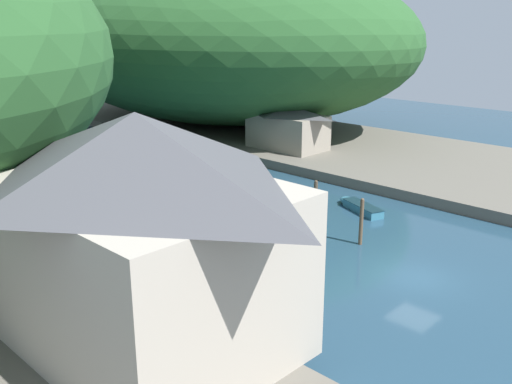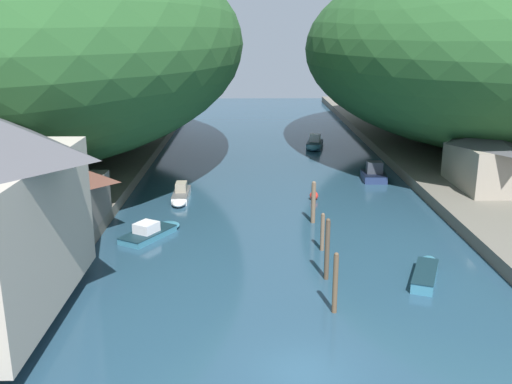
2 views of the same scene
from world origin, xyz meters
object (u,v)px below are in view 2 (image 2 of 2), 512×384
at_px(boathouse_shed, 50,190).
at_px(boat_mid_channel, 152,231).
at_px(person_on_quay, 99,186).
at_px(boat_far_right_bank, 181,195).
at_px(boat_white_cruiser, 426,272).
at_px(person_by_boathouse, 28,263).
at_px(boat_small_dinghy, 314,144).
at_px(boat_moored_right, 373,174).
at_px(channel_buoy_near, 314,195).
at_px(right_bank_cottage, 488,158).

height_order(boathouse_shed, boat_mid_channel, boathouse_shed).
bearing_deg(person_on_quay, boat_far_right_bank, -84.41).
distance_m(boathouse_shed, boat_white_cruiser, 24.05).
relative_size(boat_white_cruiser, person_on_quay, 2.90).
relative_size(boat_white_cruiser, person_by_boathouse, 2.90).
relative_size(boat_mid_channel, boat_small_dinghy, 1.09).
xyz_separation_m(boathouse_shed, boat_white_cruiser, (22.90, -6.71, -2.99)).
height_order(boat_moored_right, person_by_boathouse, person_by_boathouse).
xyz_separation_m(boat_small_dinghy, channel_buoy_near, (-2.40, -20.79, -0.08)).
xyz_separation_m(right_bank_cottage, boat_small_dinghy, (-11.70, 20.30, -2.84)).
bearing_deg(boat_moored_right, channel_buoy_near, -131.10).
relative_size(boat_white_cruiser, boat_mid_channel, 0.94).
bearing_deg(boat_far_right_bank, person_by_boathouse, 70.76).
distance_m(boat_white_cruiser, boat_far_right_bank, 21.55).
relative_size(right_bank_cottage, channel_buoy_near, 8.05).
bearing_deg(channel_buoy_near, boat_moored_right, 45.98).
bearing_deg(boat_white_cruiser, boathouse_shed, -174.41).
bearing_deg(boat_far_right_bank, boat_mid_channel, 82.49).
bearing_deg(boat_white_cruiser, channel_buoy_near, 128.88).
bearing_deg(boathouse_shed, boat_white_cruiser, -16.33).
bearing_deg(channel_buoy_near, person_on_quay, -171.73).
bearing_deg(boat_moored_right, boat_far_right_bank, -156.44).
bearing_deg(channel_buoy_near, boat_mid_channel, -145.19).
bearing_deg(boat_mid_channel, boathouse_shed, -148.33).
height_order(channel_buoy_near, person_by_boathouse, person_by_boathouse).
bearing_deg(person_on_quay, person_by_boathouse, 163.25).
xyz_separation_m(right_bank_cottage, boat_white_cruiser, (-9.51, -15.54, -3.01)).
height_order(boat_small_dinghy, person_on_quay, person_on_quay).
bearing_deg(boat_white_cruiser, boat_moored_right, 107.63).
relative_size(boat_mid_channel, person_by_boathouse, 3.08).
bearing_deg(boat_moored_right, boat_mid_channel, -137.99).
relative_size(boat_far_right_bank, person_on_quay, 2.95).
bearing_deg(boat_mid_channel, person_on_quay, 160.45).
bearing_deg(person_on_quay, boat_small_dinghy, -56.39).
height_order(right_bank_cottage, boat_small_dinghy, right_bank_cottage).
relative_size(boat_moored_right, boat_far_right_bank, 0.77).
relative_size(boat_far_right_bank, boat_small_dinghy, 1.04).
bearing_deg(person_by_boathouse, boat_mid_channel, -27.45).
height_order(boat_mid_channel, boat_far_right_bank, boat_far_right_bank).
height_order(right_bank_cottage, boat_far_right_bank, right_bank_cottage).
distance_m(boat_mid_channel, channel_buoy_near, 14.36).
relative_size(boathouse_shed, person_by_boathouse, 4.40).
xyz_separation_m(boathouse_shed, boat_far_right_bank, (7.50, 8.36, -2.89)).
distance_m(boat_moored_right, person_by_boathouse, 32.87).
bearing_deg(boat_moored_right, boathouse_shed, -146.01).
distance_m(right_bank_cottage, person_on_quay, 30.93).
relative_size(boathouse_shed, person_on_quay, 4.40).
relative_size(boat_mid_channel, boat_far_right_bank, 1.04).
height_order(boat_far_right_bank, person_by_boathouse, person_by_boathouse).
bearing_deg(right_bank_cottage, boat_white_cruiser, -121.47).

